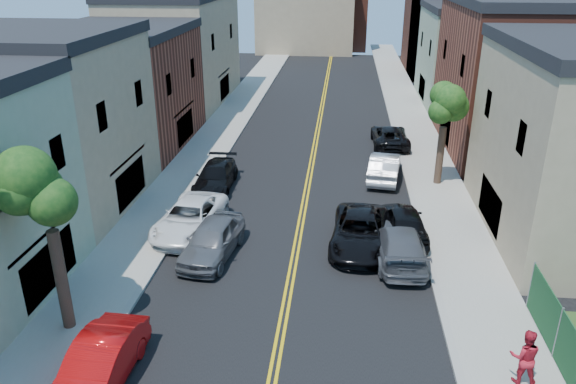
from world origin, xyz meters
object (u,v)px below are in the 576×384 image
(black_car_left, at_px, (215,177))
(grey_car_right, at_px, (400,244))
(grey_car_left, at_px, (212,240))
(pedestrian_right, at_px, (525,357))
(black_car_right, at_px, (404,222))
(silver_car_right, at_px, (384,167))
(dark_car_right_far, at_px, (390,136))
(red_sedan, at_px, (99,365))
(black_suv_lane, at_px, (360,232))
(white_pickup, at_px, (190,218))

(black_car_left, relative_size, grey_car_right, 0.93)
(grey_car_left, distance_m, pedestrian_right, 13.91)
(grey_car_left, height_order, black_car_left, grey_car_left)
(black_car_left, xyz_separation_m, black_car_right, (10.69, -5.31, 0.07))
(silver_car_right, xyz_separation_m, dark_car_right_far, (0.80, 6.79, -0.07))
(red_sedan, xyz_separation_m, black_suv_lane, (8.50, 10.30, 0.00))
(grey_car_left, relative_size, black_suv_lane, 0.87)
(white_pickup, relative_size, black_car_right, 1.18)
(white_pickup, relative_size, dark_car_right_far, 1.04)
(grey_car_right, xyz_separation_m, black_suv_lane, (-1.79, 1.03, -0.01))
(black_car_right, xyz_separation_m, silver_car_right, (-0.49, 7.86, 0.01))
(silver_car_right, bearing_deg, white_pickup, 47.03)
(black_car_left, bearing_deg, grey_car_left, -79.01)
(black_car_right, height_order, dark_car_right_far, black_car_right)
(black_car_right, relative_size, silver_car_right, 0.95)
(grey_car_right, bearing_deg, silver_car_right, -91.23)
(grey_car_right, bearing_deg, pedestrian_right, 110.59)
(red_sedan, xyz_separation_m, pedestrian_right, (13.54, 1.38, 0.34))
(black_car_right, xyz_separation_m, pedestrian_right, (2.84, -10.14, 0.31))
(white_pickup, distance_m, grey_car_left, 2.88)
(red_sedan, bearing_deg, grey_car_left, 80.97)
(black_car_left, height_order, grey_car_right, grey_car_right)
(red_sedan, distance_m, grey_car_left, 8.85)
(black_car_left, bearing_deg, white_pickup, -90.80)
(white_pickup, bearing_deg, black_car_right, 8.31)
(red_sedan, bearing_deg, black_suv_lane, 52.52)
(white_pickup, xyz_separation_m, dark_car_right_far, (11.00, 15.16, -0.03))
(black_car_left, bearing_deg, black_car_right, -27.20)
(white_pickup, xyz_separation_m, black_car_left, (0.00, 5.82, -0.04))
(pedestrian_right, bearing_deg, black_car_right, -65.87)
(grey_car_left, bearing_deg, black_suv_lane, 20.57)
(red_sedan, relative_size, silver_car_right, 0.95)
(red_sedan, relative_size, dark_car_right_far, 0.87)
(red_sedan, xyz_separation_m, silver_car_right, (10.20, 19.38, 0.04))
(black_car_left, bearing_deg, grey_car_right, -37.09)
(grey_car_left, height_order, silver_car_right, grey_car_left)
(red_sedan, distance_m, black_car_left, 16.83)
(black_car_left, distance_m, pedestrian_right, 20.54)
(grey_car_left, bearing_deg, black_car_right, 24.70)
(white_pickup, bearing_deg, silver_car_right, 44.95)
(grey_car_left, distance_m, black_car_right, 9.43)
(pedestrian_right, bearing_deg, silver_car_right, -71.03)
(red_sedan, distance_m, dark_car_right_far, 28.39)
(black_car_left, relative_size, black_suv_lane, 0.90)
(black_car_right, distance_m, silver_car_right, 7.88)
(grey_car_right, xyz_separation_m, black_car_right, (0.40, 2.25, 0.02))
(grey_car_left, xyz_separation_m, black_car_right, (8.99, 2.84, -0.03))
(black_suv_lane, bearing_deg, grey_car_right, -25.88)
(black_car_left, bearing_deg, black_suv_lane, -38.32)
(grey_car_left, bearing_deg, grey_car_right, 11.10)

